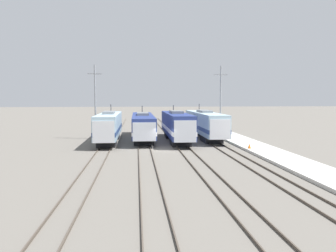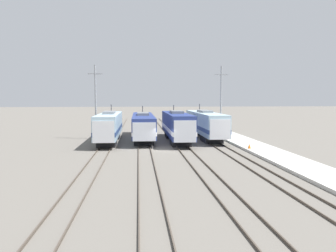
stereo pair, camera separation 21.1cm
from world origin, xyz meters
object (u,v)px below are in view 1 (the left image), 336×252
object	(u,v)px
locomotive_far_right	(205,124)
traffic_cone	(249,146)
locomotive_center_right	(177,126)
catenary_tower_right	(221,100)
catenary_tower_left	(95,100)
locomotive_far_left	(109,127)
locomotive_center_left	(143,126)

from	to	relation	value
locomotive_far_right	traffic_cone	xyz separation A→B (m)	(2.70, -12.46, -1.66)
locomotive_center_right	catenary_tower_right	bearing A→B (deg)	28.12
locomotive_center_right	catenary_tower_left	world-z (taller)	catenary_tower_left
catenary_tower_right	traffic_cone	bearing A→B (deg)	-89.61
locomotive_far_left	locomotive_far_right	size ratio (longest dim) A/B	0.84
locomotive_far_left	catenary_tower_left	bearing A→B (deg)	119.03
locomotive_far_right	locomotive_far_left	bearing A→B (deg)	-166.59
locomotive_center_left	catenary_tower_right	xyz separation A→B (m)	(12.19, 1.34, 3.81)
locomotive_far_right	catenary_tower_left	size ratio (longest dim) A/B	1.75
locomotive_far_left	catenary_tower_right	bearing A→B (deg)	13.79
locomotive_center_right	locomotive_far_right	size ratio (longest dim) A/B	0.90
locomotive_center_left	traffic_cone	xyz separation A→B (m)	(12.28, -11.87, -1.51)
locomotive_far_left	locomotive_far_right	xyz separation A→B (m)	(14.37, 3.43, -0.00)
locomotive_far_right	traffic_cone	world-z (taller)	locomotive_far_right
catenary_tower_right	traffic_cone	distance (m)	14.23
locomotive_far_right	catenary_tower_right	bearing A→B (deg)	15.87
locomotive_far_left	locomotive_center_right	size ratio (longest dim) A/B	0.94
catenary_tower_left	traffic_cone	world-z (taller)	catenary_tower_left
locomotive_far_left	locomotive_center_right	distance (m)	9.58
traffic_cone	locomotive_center_right	bearing A→B (deg)	129.02
locomotive_center_left	locomotive_far_right	xyz separation A→B (m)	(9.58, 0.59, 0.16)
locomotive_far_left	traffic_cone	world-z (taller)	locomotive_far_left
traffic_cone	catenary_tower_right	bearing A→B (deg)	90.39
catenary_tower_left	locomotive_far_left	bearing A→B (deg)	-60.97
locomotive_far_left	traffic_cone	bearing A→B (deg)	-27.89
locomotive_center_left	locomotive_far_left	bearing A→B (deg)	-149.39
locomotive_far_left	locomotive_center_right	world-z (taller)	locomotive_far_left
locomotive_center_left	traffic_cone	bearing A→B (deg)	-44.02
catenary_tower_right	traffic_cone	xyz separation A→B (m)	(0.09, -13.20, -5.32)
locomotive_far_left	catenary_tower_left	distance (m)	6.01
locomotive_far_left	catenary_tower_left	size ratio (longest dim) A/B	1.47
locomotive_far_left	catenary_tower_left	world-z (taller)	catenary_tower_left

